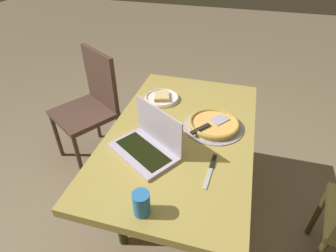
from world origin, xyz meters
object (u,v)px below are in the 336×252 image
at_px(pizza_tray, 214,124).
at_px(chair_far, 91,102).
at_px(table_knife, 211,168).
at_px(laptop, 148,143).
at_px(pizza_plate, 162,98).
at_px(dining_table, 181,144).
at_px(drink_cup, 141,203).

height_order(pizza_tray, chair_far, chair_far).
xyz_separation_m(pizza_tray, table_knife, (-0.34, -0.04, -0.02)).
xyz_separation_m(laptop, pizza_tray, (0.29, -0.30, -0.03)).
bearing_deg(table_knife, chair_far, 56.46).
relative_size(laptop, pizza_plate, 1.76).
bearing_deg(pizza_plate, dining_table, -146.37).
distance_m(dining_table, pizza_plate, 0.39).
height_order(table_knife, chair_far, chair_far).
relative_size(pizza_tray, table_knife, 1.48).
bearing_deg(pizza_tray, chair_far, 70.15).
height_order(drink_cup, chair_far, chair_far).
relative_size(pizza_tray, drink_cup, 3.10).
bearing_deg(laptop, drink_cup, -165.26).
relative_size(dining_table, pizza_tray, 3.77).
bearing_deg(table_knife, dining_table, 41.09).
height_order(dining_table, table_knife, table_knife).
xyz_separation_m(drink_cup, chair_far, (1.03, 0.83, -0.29)).
height_order(laptop, chair_far, laptop).
bearing_deg(dining_table, pizza_plate, 33.63).
xyz_separation_m(table_knife, drink_cup, (-0.33, 0.24, 0.05)).
bearing_deg(laptop, dining_table, -33.34).
bearing_deg(drink_cup, laptop, 14.74).
height_order(dining_table, pizza_plate, pizza_plate).
relative_size(laptop, pizza_tray, 1.18).
distance_m(dining_table, drink_cup, 0.58).
distance_m(table_knife, drink_cup, 0.41).
xyz_separation_m(pizza_tray, drink_cup, (-0.66, 0.20, 0.04)).
height_order(pizza_tray, table_knife, pizza_tray).
bearing_deg(table_knife, pizza_tray, 6.32).
height_order(laptop, pizza_tray, laptop).
bearing_deg(chair_far, dining_table, -118.69).
relative_size(dining_table, chair_far, 1.39).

